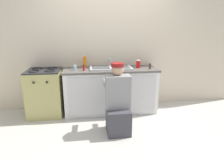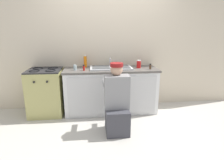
{
  "view_description": "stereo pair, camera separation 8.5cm",
  "coord_description": "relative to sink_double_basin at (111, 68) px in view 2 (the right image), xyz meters",
  "views": [
    {
      "loc": [
        -0.44,
        -3.2,
        1.59
      ],
      "look_at": [
        0.0,
        0.1,
        0.69
      ],
      "focal_mm": 30.0,
      "sensor_mm": 36.0,
      "label": 1
    },
    {
      "loc": [
        -0.35,
        -3.21,
        1.59
      ],
      "look_at": [
        0.0,
        0.1,
        0.69
      ],
      "focal_mm": 30.0,
      "sensor_mm": 36.0,
      "label": 2
    }
  ],
  "objects": [
    {
      "name": "sink_double_basin",
      "position": [
        0.0,
        0.0,
        0.0
      ],
      "size": [
        0.8,
        0.44,
        0.19
      ],
      "color": "silver",
      "rests_on": "countertop"
    },
    {
      "name": "soda_cup_red",
      "position": [
        0.55,
        0.01,
        0.06
      ],
      "size": [
        0.08,
        0.08,
        0.15
      ],
      "color": "red",
      "rests_on": "countertop"
    },
    {
      "name": "water_glass",
      "position": [
        -0.67,
        -0.07,
        0.03
      ],
      "size": [
        0.06,
        0.06,
        0.1
      ],
      "color": "#ADC6CC",
      "rests_on": "countertop"
    },
    {
      "name": "countertop",
      "position": [
        0.0,
        -0.0,
        -0.04
      ],
      "size": [
        1.8,
        0.62,
        0.04
      ],
      "primitive_type": "cube",
      "color": "#5B5651",
      "rests_on": "counter_cabinet"
    },
    {
      "name": "counter_cabinet",
      "position": [
        0.0,
        -0.01,
        -0.47
      ],
      "size": [
        1.76,
        0.62,
        0.83
      ],
      "color": "white",
      "rests_on": "ground_plane"
    },
    {
      "name": "plumber_person",
      "position": [
        0.01,
        -0.8,
        -0.43
      ],
      "size": [
        0.42,
        0.61,
        1.1
      ],
      "color": "#3F3F47",
      "rests_on": "ground_plane"
    },
    {
      "name": "spice_bottle_red",
      "position": [
        -0.51,
        -0.12,
        0.03
      ],
      "size": [
        0.04,
        0.04,
        0.1
      ],
      "color": "red",
      "rests_on": "countertop"
    },
    {
      "name": "stove_range",
      "position": [
        -1.25,
        -0.0,
        -0.45
      ],
      "size": [
        0.62,
        0.62,
        0.89
      ],
      "color": "tan",
      "rests_on": "ground_plane"
    },
    {
      "name": "ground_plane",
      "position": [
        0.0,
        -0.3,
        -0.89
      ],
      "size": [
        12.0,
        12.0,
        0.0
      ],
      "primitive_type": "plane",
      "color": "beige"
    },
    {
      "name": "back_wall",
      "position": [
        0.0,
        0.35,
        0.36
      ],
      "size": [
        6.0,
        0.1,
        2.5
      ],
      "primitive_type": "cube",
      "color": "beige",
      "rests_on": "ground_plane"
    },
    {
      "name": "spice_bottle_pepper",
      "position": [
        0.74,
        -0.13,
        0.03
      ],
      "size": [
        0.04,
        0.04,
        0.1
      ],
      "color": "#513823",
      "rests_on": "countertop"
    },
    {
      "name": "soap_bottle_orange",
      "position": [
        -0.49,
        0.19,
        0.09
      ],
      "size": [
        0.06,
        0.06,
        0.25
      ],
      "color": "orange",
      "rests_on": "countertop"
    }
  ]
}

